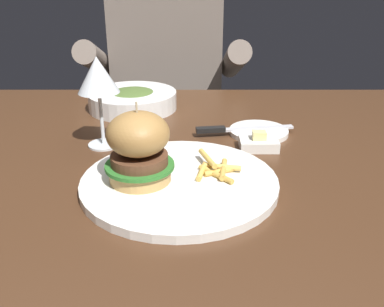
# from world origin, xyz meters

# --- Properties ---
(dining_table) EXTENTS (1.31, 0.87, 0.74)m
(dining_table) POSITION_xyz_m (0.00, 0.00, 0.65)
(dining_table) COLOR #472B19
(dining_table) RESTS_ON ground
(main_plate) EXTENTS (0.31, 0.31, 0.01)m
(main_plate) POSITION_xyz_m (0.05, -0.14, 0.75)
(main_plate) COLOR white
(main_plate) RESTS_ON dining_table
(burger_sandwich) EXTENTS (0.11, 0.11, 0.13)m
(burger_sandwich) POSITION_xyz_m (-0.01, -0.14, 0.81)
(burger_sandwich) COLOR tan
(burger_sandwich) RESTS_ON main_plate
(fries_pile) EXTENTS (0.07, 0.10, 0.02)m
(fries_pile) POSITION_xyz_m (0.11, -0.12, 0.76)
(fries_pile) COLOR gold
(fries_pile) RESTS_ON main_plate
(wine_glass) EXTENTS (0.08, 0.08, 0.17)m
(wine_glass) POSITION_xyz_m (-0.10, 0.03, 0.87)
(wine_glass) COLOR silver
(wine_glass) RESTS_ON dining_table
(bread_plate) EXTENTS (0.12, 0.12, 0.01)m
(bread_plate) POSITION_xyz_m (0.21, 0.09, 0.74)
(bread_plate) COLOR white
(bread_plate) RESTS_ON dining_table
(table_knife) EXTENTS (0.20, 0.04, 0.01)m
(table_knife) POSITION_xyz_m (0.16, 0.08, 0.75)
(table_knife) COLOR silver
(table_knife) RESTS_ON bread_plate
(butter_dish) EXTENTS (0.07, 0.05, 0.04)m
(butter_dish) POSITION_xyz_m (0.20, 0.01, 0.75)
(butter_dish) COLOR white
(butter_dish) RESTS_ON dining_table
(soup_bowl) EXTENTS (0.21, 0.21, 0.05)m
(soup_bowl) POSITION_xyz_m (-0.07, 0.26, 0.76)
(soup_bowl) COLOR white
(soup_bowl) RESTS_ON dining_table
(diner_person) EXTENTS (0.51, 0.36, 1.18)m
(diner_person) POSITION_xyz_m (-0.02, 0.71, 0.56)
(diner_person) COLOR #282833
(diner_person) RESTS_ON ground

